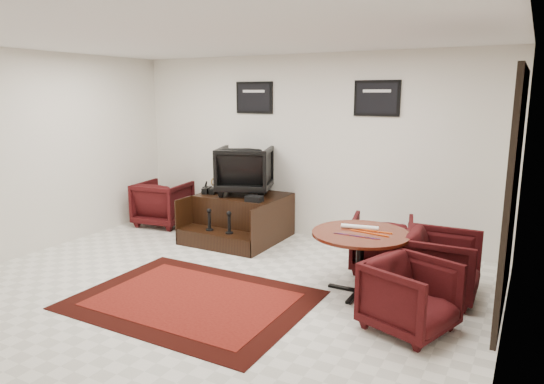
{
  "coord_description": "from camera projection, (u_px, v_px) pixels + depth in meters",
  "views": [
    {
      "loc": [
        3.12,
        -4.3,
        2.22
      ],
      "look_at": [
        0.28,
        0.9,
        1.01
      ],
      "focal_mm": 32.0,
      "sensor_mm": 36.0,
      "label": 1
    }
  ],
  "objects": [
    {
      "name": "ground",
      "position": [
        213.0,
        289.0,
        5.6
      ],
      "size": [
        6.0,
        6.0,
        0.0
      ],
      "primitive_type": "plane",
      "color": "white",
      "rests_on": "ground"
    },
    {
      "name": "room_shell",
      "position": [
        247.0,
        135.0,
        5.16
      ],
      "size": [
        6.02,
        5.02,
        2.81
      ],
      "color": "silver",
      "rests_on": "ground"
    },
    {
      "name": "area_rug",
      "position": [
        193.0,
        300.0,
        5.29
      ],
      "size": [
        2.48,
        1.86,
        0.01
      ],
      "color": "black",
      "rests_on": "ground"
    },
    {
      "name": "shine_podium",
      "position": [
        241.0,
        218.0,
        7.53
      ],
      "size": [
        1.31,
        1.35,
        0.68
      ],
      "color": "black",
      "rests_on": "ground"
    },
    {
      "name": "shine_chair",
      "position": [
        245.0,
        168.0,
        7.5
      ],
      "size": [
        1.01,
        0.98,
        0.82
      ],
      "primitive_type": "imported",
      "rotation": [
        0.0,
        0.0,
        3.5
      ],
      "color": "black",
      "rests_on": "shine_podium"
    },
    {
      "name": "shoes_pair",
      "position": [
        210.0,
        190.0,
        7.61
      ],
      "size": [
        0.27,
        0.29,
        0.09
      ],
      "color": "black",
      "rests_on": "shine_podium"
    },
    {
      "name": "polish_kit",
      "position": [
        254.0,
        199.0,
        7.03
      ],
      "size": [
        0.24,
        0.17,
        0.08
      ],
      "primitive_type": "cube",
      "rotation": [
        0.0,
        0.0,
        0.03
      ],
      "color": "black",
      "rests_on": "shine_podium"
    },
    {
      "name": "umbrella_black",
      "position": [
        198.0,
        209.0,
        7.79
      ],
      "size": [
        0.3,
        0.11,
        0.8
      ],
      "primitive_type": null,
      "color": "black",
      "rests_on": "ground"
    },
    {
      "name": "umbrella_hooked",
      "position": [
        201.0,
        205.0,
        7.84
      ],
      "size": [
        0.33,
        0.12,
        0.88
      ],
      "primitive_type": null,
      "color": "black",
      "rests_on": "ground"
    },
    {
      "name": "armchair_side",
      "position": [
        163.0,
        201.0,
        8.26
      ],
      "size": [
        0.9,
        0.85,
        0.82
      ],
      "primitive_type": "imported",
      "rotation": [
        0.0,
        0.0,
        3.28
      ],
      "color": "black",
      "rests_on": "ground"
    },
    {
      "name": "meeting_table",
      "position": [
        361.0,
        240.0,
        5.38
      ],
      "size": [
        1.08,
        1.08,
        0.71
      ],
      "color": "#401509",
      "rests_on": "ground"
    },
    {
      "name": "table_chair_back",
      "position": [
        382.0,
        241.0,
        6.15
      ],
      "size": [
        0.88,
        0.84,
        0.76
      ],
      "primitive_type": "imported",
      "rotation": [
        0.0,
        0.0,
        3.36
      ],
      "color": "black",
      "rests_on": "ground"
    },
    {
      "name": "table_chair_window",
      "position": [
        441.0,
        262.0,
        5.31
      ],
      "size": [
        0.75,
        0.8,
        0.81
      ],
      "primitive_type": "imported",
      "rotation": [
        0.0,
        0.0,
        1.59
      ],
      "color": "black",
      "rests_on": "ground"
    },
    {
      "name": "table_chair_corner",
      "position": [
        410.0,
        293.0,
        4.55
      ],
      "size": [
        0.89,
        0.92,
        0.75
      ],
      "primitive_type": "imported",
      "rotation": [
        0.0,
        0.0,
        1.23
      ],
      "color": "black",
      "rests_on": "ground"
    },
    {
      "name": "paper_roll",
      "position": [
        360.0,
        227.0,
        5.47
      ],
      "size": [
        0.42,
        0.12,
        0.05
      ],
      "primitive_type": "cylinder",
      "rotation": [
        0.0,
        1.57,
        0.18
      ],
      "color": "white",
      "rests_on": "meeting_table"
    },
    {
      "name": "table_clutter",
      "position": [
        367.0,
        233.0,
        5.31
      ],
      "size": [
        0.57,
        0.3,
        0.01
      ],
      "color": "#FA540D",
      "rests_on": "meeting_table"
    }
  ]
}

